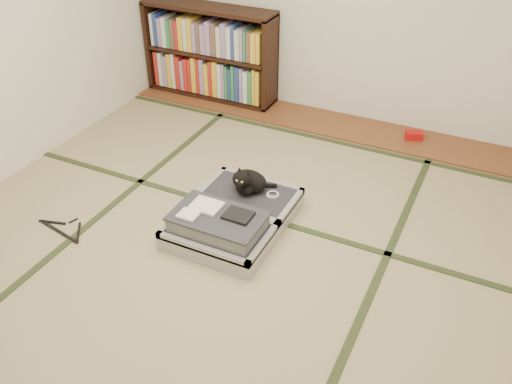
% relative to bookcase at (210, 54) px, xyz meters
% --- Properties ---
extents(floor, '(4.50, 4.50, 0.00)m').
position_rel_bookcase_xyz_m(floor, '(1.30, -2.07, -0.45)').
color(floor, tan).
rests_on(floor, ground).
extents(wood_strip, '(4.00, 0.50, 0.02)m').
position_rel_bookcase_xyz_m(wood_strip, '(1.30, -0.07, -0.44)').
color(wood_strip, brown).
rests_on(wood_strip, ground).
extents(red_item, '(0.17, 0.13, 0.07)m').
position_rel_bookcase_xyz_m(red_item, '(2.10, -0.04, -0.40)').
color(red_item, '#AE0D0E').
rests_on(red_item, wood_strip).
extents(room_shell, '(4.50, 4.50, 4.50)m').
position_rel_bookcase_xyz_m(room_shell, '(1.30, -2.07, 1.01)').
color(room_shell, white).
rests_on(room_shell, ground).
extents(tatami_borders, '(4.00, 4.50, 0.01)m').
position_rel_bookcase_xyz_m(tatami_borders, '(1.30, -1.58, -0.45)').
color(tatami_borders, '#2D381E').
rests_on(tatami_borders, ground).
extents(bookcase, '(1.36, 0.31, 0.92)m').
position_rel_bookcase_xyz_m(bookcase, '(0.00, 0.00, 0.00)').
color(bookcase, black).
rests_on(bookcase, wood_strip).
extents(suitcase, '(0.69, 0.92, 0.27)m').
position_rel_bookcase_xyz_m(suitcase, '(1.24, -1.89, -0.36)').
color(suitcase, '#AEAEB3').
rests_on(suitcase, floor).
extents(cat, '(0.31, 0.31, 0.25)m').
position_rel_bookcase_xyz_m(cat, '(1.22, -1.59, -0.23)').
color(cat, black).
rests_on(cat, suitcase).
extents(cable_coil, '(0.10, 0.10, 0.02)m').
position_rel_bookcase_xyz_m(cable_coil, '(1.40, -1.55, -0.31)').
color(cable_coil, white).
rests_on(cable_coil, suitcase).
extents(hanger, '(0.42, 0.23, 0.01)m').
position_rel_bookcase_xyz_m(hanger, '(0.17, -2.41, -0.44)').
color(hanger, black).
rests_on(hanger, floor).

